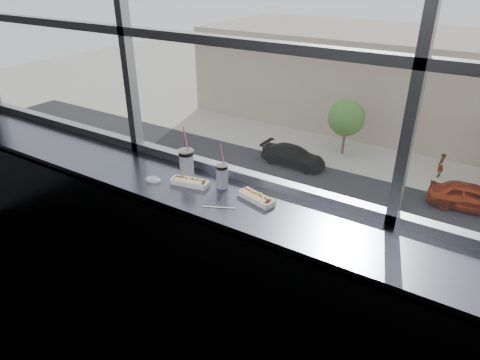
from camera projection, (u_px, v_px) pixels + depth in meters
The scene contains 18 objects.
wall_back_lower at pixel (244, 245), 3.19m from camera, with size 6.00×6.00×0.00m, color black.
counter at pixel (221, 199), 2.74m from camera, with size 6.00×0.55×0.06m, color #575A67.
counter_fascia at pixel (201, 285), 2.79m from camera, with size 6.00×0.04×1.04m, color #575A67.
hotdog_tray_left at pixel (190, 182), 2.85m from camera, with size 0.27×0.13×0.06m.
hotdog_tray_right at pixel (256, 197), 2.66m from camera, with size 0.27×0.15×0.06m.
soda_cup_left at pixel (186, 162), 2.91m from camera, with size 0.11×0.11×0.39m.
soda_cup_right at pixel (222, 175), 2.79m from camera, with size 0.09×0.09×0.31m.
loose_straw at pixel (219, 207), 2.59m from camera, with size 0.01×0.01×0.20m, color white.
wrapper at pixel (153, 180), 2.90m from camera, with size 0.11×0.08×0.03m, color silver.
street_asphalt at pixel (437, 236), 23.43m from camera, with size 80.00×10.00×0.06m, color black.
far_sidewalk at pixel (459, 180), 29.43m from camera, with size 80.00×6.00×0.04m, color #A49F8E.
car_far_b at pixel (472, 193), 25.43m from camera, with size 6.55×2.73×2.18m, color #9B2507.
car_near_b at pixel (290, 215), 23.29m from camera, with size 6.45×2.69×2.15m, color #383838.
car_far_a at pixel (294, 153), 31.14m from camera, with size 5.64×2.35×1.88m, color black.
car_near_c at pixel (447, 267), 19.52m from camera, with size 5.51×2.29×1.84m, color maroon.
car_near_a at pixel (188, 184), 26.79m from camera, with size 5.59×2.33×1.86m, color silver.
pedestrian_b at pixel (441, 163), 29.38m from camera, with size 0.92×0.69×2.08m, color #66605B.
tree_left at pixel (346, 118), 32.15m from camera, with size 2.78×2.78×4.34m.
Camera 1 is at (1.39, -0.72, 2.43)m, focal length 32.00 mm.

